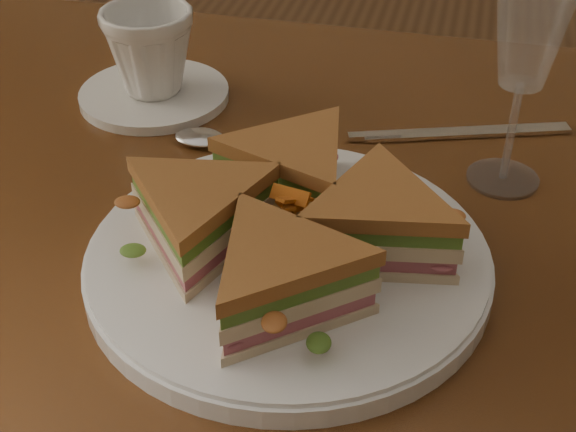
{
  "coord_description": "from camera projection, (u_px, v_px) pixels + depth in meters",
  "views": [
    {
      "loc": [
        0.1,
        -0.52,
        1.14
      ],
      "look_at": [
        -0.01,
        -0.06,
        0.8
      ],
      "focal_mm": 50.0,
      "sensor_mm": 36.0,
      "label": 1
    }
  ],
  "objects": [
    {
      "name": "spoon",
      "position": [
        222.0,
        144.0,
        0.75
      ],
      "size": [
        0.18,
        0.05,
        0.01
      ],
      "rotation": [
        0.0,
        0.0,
        -0.16
      ],
      "color": "silver",
      "rests_on": "table"
    },
    {
      "name": "crisps_mound",
      "position": [
        288.0,
        226.0,
        0.58
      ],
      "size": [
        0.09,
        0.09,
        0.05
      ],
      "primitive_type": null,
      "color": "orange",
      "rests_on": "plate"
    },
    {
      "name": "table",
      "position": [
        313.0,
        311.0,
        0.71
      ],
      "size": [
        1.2,
        0.8,
        0.75
      ],
      "color": "#3D200D",
      "rests_on": "ground"
    },
    {
      "name": "plate",
      "position": [
        288.0,
        261.0,
        0.6
      ],
      "size": [
        0.3,
        0.3,
        0.02
      ],
      "primitive_type": "cylinder",
      "color": "white",
      "rests_on": "table"
    },
    {
      "name": "knife",
      "position": [
        452.0,
        134.0,
        0.77
      ],
      "size": [
        0.21,
        0.08,
        0.0
      ],
      "rotation": [
        0.0,
        0.0,
        0.33
      ],
      "color": "silver",
      "rests_on": "table"
    },
    {
      "name": "wine_glass",
      "position": [
        530.0,
        32.0,
        0.62
      ],
      "size": [
        0.07,
        0.07,
        0.19
      ],
      "color": "white",
      "rests_on": "table"
    },
    {
      "name": "coffee_cup",
      "position": [
        150.0,
        51.0,
        0.8
      ],
      "size": [
        0.1,
        0.1,
        0.09
      ],
      "primitive_type": "imported",
      "rotation": [
        0.0,
        0.0,
        0.12
      ],
      "color": "white",
      "rests_on": "saucer"
    },
    {
      "name": "sandwich_wedges",
      "position": [
        288.0,
        222.0,
        0.58
      ],
      "size": [
        0.28,
        0.28,
        0.06
      ],
      "color": "beige",
      "rests_on": "plate"
    },
    {
      "name": "saucer",
      "position": [
        154.0,
        94.0,
        0.82
      ],
      "size": [
        0.15,
        0.15,
        0.01
      ],
      "primitive_type": "cylinder",
      "color": "white",
      "rests_on": "table"
    }
  ]
}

